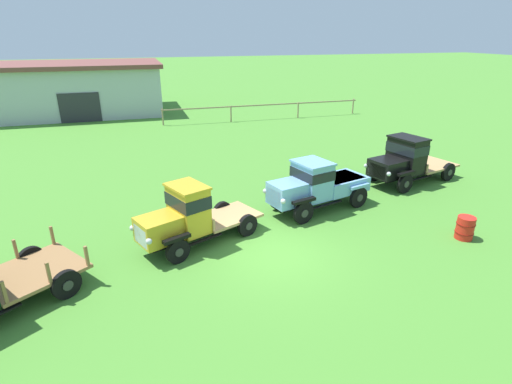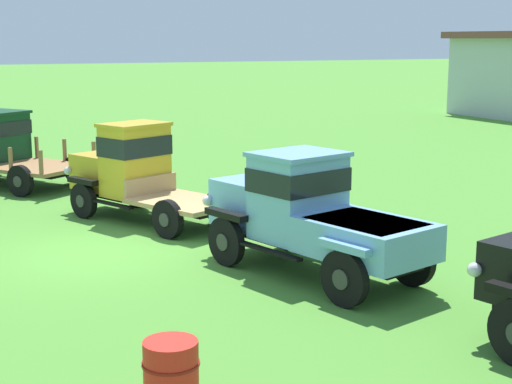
% 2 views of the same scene
% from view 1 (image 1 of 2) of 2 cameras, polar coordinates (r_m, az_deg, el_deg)
% --- Properties ---
extents(ground_plane, '(240.00, 240.00, 0.00)m').
position_cam_1_polar(ground_plane, '(13.69, 2.60, -8.81)').
color(ground_plane, '#47842D').
extents(farm_shed, '(19.70, 9.93, 4.50)m').
position_cam_1_polar(farm_shed, '(41.47, -27.47, 12.94)').
color(farm_shed, '#B2B7BC').
rests_on(farm_shed, ground).
extents(paddock_fence, '(17.41, 0.57, 1.36)m').
position_cam_1_polar(paddock_fence, '(34.84, 1.29, 12.00)').
color(paddock_fence, '#997F60').
rests_on(paddock_fence, ground).
extents(vintage_truck_second_in_line, '(4.82, 3.19, 2.23)m').
position_cam_1_polar(vintage_truck_second_in_line, '(13.89, -9.88, -3.44)').
color(vintage_truck_second_in_line, black).
rests_on(vintage_truck_second_in_line, ground).
extents(vintage_truck_midrow_center, '(4.84, 2.81, 2.15)m').
position_cam_1_polar(vintage_truck_midrow_center, '(16.73, 8.61, 1.05)').
color(vintage_truck_midrow_center, black).
rests_on(vintage_truck_midrow_center, ground).
extents(vintage_truck_far_side, '(5.41, 3.09, 2.33)m').
position_cam_1_polar(vintage_truck_far_side, '(20.79, 20.47, 4.27)').
color(vintage_truck_far_side, black).
rests_on(vintage_truck_far_side, ground).
extents(oil_drum_beside_row, '(0.65, 0.65, 0.85)m').
position_cam_1_polar(oil_drum_beside_row, '(16.29, 27.70, -4.55)').
color(oil_drum_beside_row, red).
rests_on(oil_drum_beside_row, ground).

